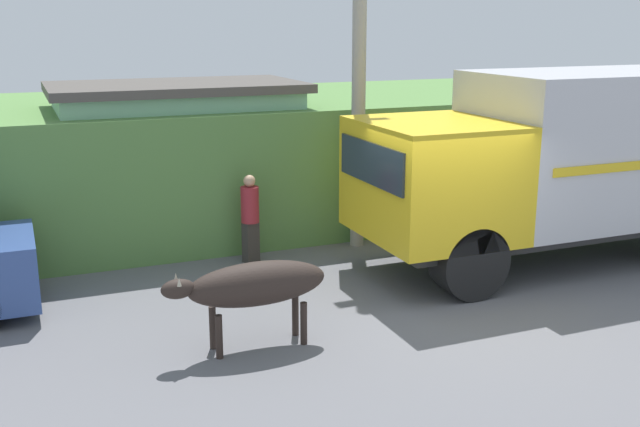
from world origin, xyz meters
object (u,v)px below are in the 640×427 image
(cargo_truck, at_px, (572,158))
(pedestrian_on_hill, at_px, (250,215))
(brown_cow, at_px, (255,285))
(utility_pole, at_px, (359,55))

(cargo_truck, xyz_separation_m, pedestrian_on_hill, (-5.16, 1.95, -0.96))
(cargo_truck, bearing_deg, brown_cow, -169.01)
(cargo_truck, height_order, brown_cow, cargo_truck)
(brown_cow, height_order, pedestrian_on_hill, pedestrian_on_hill)
(brown_cow, height_order, utility_pole, utility_pole)
(cargo_truck, relative_size, utility_pole, 1.07)
(utility_pole, bearing_deg, pedestrian_on_hill, -174.22)
(utility_pole, bearing_deg, brown_cow, -130.90)
(cargo_truck, height_order, pedestrian_on_hill, cargo_truck)
(cargo_truck, distance_m, utility_pole, 4.08)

